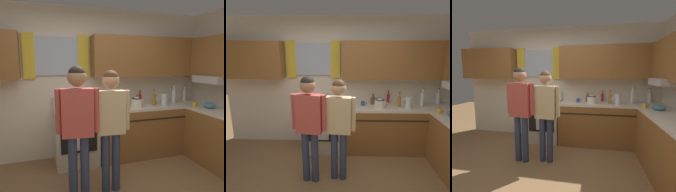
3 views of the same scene
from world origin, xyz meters
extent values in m
cube|color=silver|center=(0.00, 1.90, 1.30)|extent=(4.60, 0.10, 2.60)
cube|color=silver|center=(-0.45, 1.83, 1.77)|extent=(0.70, 0.03, 0.62)
cube|color=yellow|center=(-0.90, 1.82, 1.77)|extent=(0.18, 0.04, 0.72)
cube|color=yellow|center=(-0.01, 1.82, 1.77)|extent=(0.18, 0.04, 0.72)
cube|color=brown|center=(1.21, 1.69, 1.77)|extent=(2.18, 0.32, 0.71)
cube|color=#B7B7BC|center=(2.08, 1.05, 1.38)|extent=(0.40, 0.60, 0.12)
cube|color=brown|center=(1.22, 1.54, 0.43)|extent=(2.16, 0.62, 0.86)
cube|color=beige|center=(1.22, 1.54, 0.88)|extent=(2.16, 0.62, 0.04)
cube|color=#2D2319|center=(1.22, 1.23, 0.72)|extent=(2.04, 0.01, 0.02)
cube|color=beige|center=(-0.21, 1.54, 0.43)|extent=(0.67, 0.62, 0.86)
cube|color=black|center=(-0.21, 1.23, 0.48)|extent=(0.55, 0.01, 0.36)
cylinder|color=#ADADB2|center=(-0.21, 1.20, 0.70)|extent=(0.55, 0.02, 0.02)
cube|color=#ADADB2|center=(-0.21, 1.54, 0.88)|extent=(0.67, 0.62, 0.04)
cube|color=beige|center=(-0.21, 1.81, 1.00)|extent=(0.67, 0.08, 0.20)
cylinder|color=black|center=(-0.38, 1.40, 0.91)|extent=(0.17, 0.17, 0.01)
cylinder|color=black|center=(-0.05, 1.40, 0.91)|extent=(0.17, 0.17, 0.01)
cylinder|color=black|center=(-0.38, 1.68, 0.91)|extent=(0.17, 0.17, 0.01)
cylinder|color=black|center=(-0.05, 1.68, 0.91)|extent=(0.17, 0.17, 0.01)
cube|color=silver|center=(-0.21, 1.19, 0.52)|extent=(0.20, 0.02, 0.34)
cylinder|color=#B27223|center=(1.21, 1.52, 1.00)|extent=(0.06, 0.06, 0.20)
cylinder|color=#B27223|center=(1.21, 1.52, 1.14)|extent=(0.02, 0.02, 0.07)
cylinder|color=#3F382D|center=(1.21, 1.52, 1.18)|extent=(0.03, 0.03, 0.02)
cylinder|color=silver|center=(1.65, 1.56, 1.03)|extent=(0.07, 0.07, 0.26)
cylinder|color=silver|center=(1.65, 1.56, 1.21)|extent=(0.03, 0.03, 0.09)
cylinder|color=#3F382D|center=(1.65, 1.56, 1.26)|extent=(0.03, 0.03, 0.02)
cylinder|color=brown|center=(0.74, 1.68, 0.97)|extent=(0.08, 0.08, 0.14)
cylinder|color=brown|center=(0.74, 1.68, 1.06)|extent=(0.03, 0.03, 0.05)
cylinder|color=#3F382D|center=(0.74, 1.68, 1.10)|extent=(0.04, 0.04, 0.02)
cylinder|color=red|center=(1.06, 1.79, 0.99)|extent=(0.06, 0.06, 0.17)
cylinder|color=red|center=(1.06, 1.79, 1.10)|extent=(0.02, 0.02, 0.06)
cylinder|color=#3F382D|center=(1.06, 1.79, 1.14)|extent=(0.03, 0.03, 0.02)
cylinder|color=white|center=(2.05, 1.77, 1.01)|extent=(0.08, 0.08, 0.22)
cylinder|color=white|center=(2.05, 1.77, 1.16)|extent=(0.03, 0.03, 0.08)
cylinder|color=#3F382D|center=(2.05, 1.77, 1.21)|extent=(0.03, 0.03, 0.02)
cylinder|color=#2D479E|center=(0.53, 1.57, 0.94)|extent=(0.07, 0.07, 0.08)
torus|color=#2D479E|center=(0.57, 1.57, 0.95)|extent=(0.06, 0.01, 0.06)
cylinder|color=gold|center=(1.79, 1.14, 0.95)|extent=(0.08, 0.08, 0.09)
torus|color=gold|center=(1.84, 1.14, 0.95)|extent=(0.06, 0.01, 0.06)
cylinder|color=silver|center=(0.83, 1.45, 0.97)|extent=(0.20, 0.20, 0.14)
cone|color=silver|center=(0.83, 1.45, 1.06)|extent=(0.18, 0.18, 0.05)
sphere|color=black|center=(0.83, 1.45, 1.09)|extent=(0.02, 0.02, 0.02)
cone|color=silver|center=(0.96, 1.45, 1.00)|extent=(0.09, 0.04, 0.07)
torus|color=black|center=(0.83, 1.45, 1.05)|extent=(0.17, 0.17, 0.02)
cylinder|color=silver|center=(1.35, 1.41, 1.01)|extent=(0.11, 0.11, 0.22)
torus|color=silver|center=(1.29, 1.41, 1.02)|extent=(0.14, 0.02, 0.14)
cylinder|color=teal|center=(1.97, 0.99, 0.92)|extent=(0.12, 0.12, 0.03)
ellipsoid|color=teal|center=(1.97, 0.99, 0.95)|extent=(0.21, 0.21, 0.10)
cylinder|color=#2D3856|center=(-0.27, 0.53, 0.40)|extent=(0.11, 0.11, 0.80)
cylinder|color=#2D3856|center=(-0.41, 0.55, 0.40)|extent=(0.11, 0.11, 0.80)
cube|color=#BF4C47|center=(-0.34, 0.54, 1.08)|extent=(0.38, 0.20, 0.57)
cylinder|color=#BF4C47|center=(-0.12, 0.51, 1.11)|extent=(0.07, 0.07, 0.52)
cylinder|color=#BF4C47|center=(-0.56, 0.56, 1.11)|extent=(0.07, 0.07, 0.52)
sphere|color=#A87A56|center=(-0.34, 0.54, 1.50)|extent=(0.22, 0.22, 0.22)
sphere|color=black|center=(-0.34, 0.54, 1.52)|extent=(0.20, 0.20, 0.20)
cylinder|color=#2D3856|center=(0.15, 0.59, 0.39)|extent=(0.10, 0.10, 0.77)
cylinder|color=#2D3856|center=(0.02, 0.60, 0.39)|extent=(0.10, 0.10, 0.77)
cube|color=#D1BC8C|center=(0.08, 0.60, 1.04)|extent=(0.37, 0.18, 0.55)
cylinder|color=#D1BC8C|center=(0.29, 0.58, 1.07)|extent=(0.07, 0.07, 0.50)
cylinder|color=#D1BC8C|center=(-0.13, 0.62, 1.07)|extent=(0.07, 0.07, 0.50)
sphere|color=tan|center=(0.08, 0.60, 1.44)|extent=(0.21, 0.21, 0.21)
sphere|color=#4C2D19|center=(0.08, 0.60, 1.47)|extent=(0.20, 0.20, 0.20)
camera|label=1|loc=(-0.74, -1.90, 1.64)|focal=34.54mm
camera|label=2|loc=(0.15, -2.04, 1.99)|focal=30.87mm
camera|label=3|loc=(0.88, -2.03, 1.50)|focal=26.52mm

